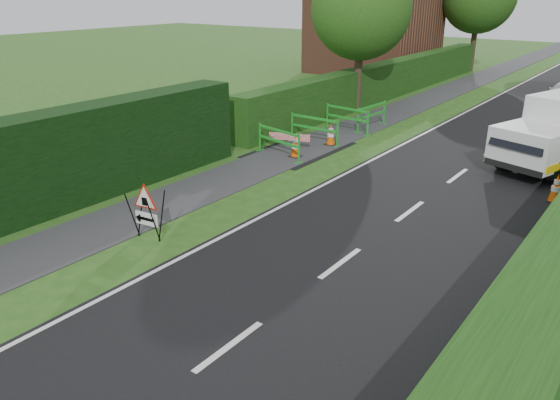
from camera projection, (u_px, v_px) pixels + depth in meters
The scene contains 15 objects.
ground at pixel (81, 323), 9.38m from camera, with size 120.00×120.00×0.00m, color #234E16.
footpath at pixel (498, 71), 37.27m from camera, with size 2.00×90.00×0.02m, color #2D2D30.
hedge_west_far at pixel (387, 97), 28.63m from camera, with size 1.00×24.00×1.80m, color #14380F.
house_west at pixel (375, 27), 36.33m from camera, with size 7.50×7.40×7.88m.
tree_nw at pixel (361, 9), 23.78m from camera, with size 4.40×4.40×6.70m.
triangle_sign at pixel (144, 207), 12.20m from camera, with size 0.87×0.87×1.14m.
traffic_cone_0 at pixel (556, 188), 14.51m from camera, with size 0.38×0.38×0.79m.
traffic_cone_2 at pixel (560, 145), 18.47m from camera, with size 0.38×0.38×0.79m.
traffic_cone_3 at pixel (296, 146), 18.37m from camera, with size 0.38×0.38×0.79m.
traffic_cone_4 at pixel (331, 134), 19.79m from camera, with size 0.38×0.38×0.79m.
ped_barrier_0 at pixel (279, 139), 18.27m from camera, with size 2.09×0.79×1.00m.
ped_barrier_1 at pixel (314, 126), 19.99m from camera, with size 2.06×0.38×1.00m.
ped_barrier_2 at pixel (347, 116), 21.53m from camera, with size 2.09×0.61×1.00m.
ped_barrier_3 at pixel (372, 113), 22.01m from camera, with size 0.50×2.08×1.00m.
redwhite_plank at pixel (289, 149), 19.40m from camera, with size 1.50×0.04×0.25m, color red.
Camera 1 is at (7.48, -4.38, 5.39)m, focal length 35.00 mm.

